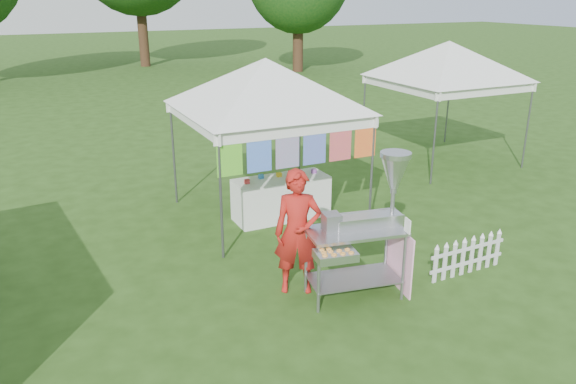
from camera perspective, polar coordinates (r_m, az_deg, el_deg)
ground at (r=8.23m, az=7.98°, el=-10.45°), size 120.00×120.00×0.00m
canopy_main at (r=10.26m, az=-2.29°, el=13.39°), size 4.24×4.24×3.45m
canopy_right at (r=14.52m, az=16.08°, el=14.52°), size 4.24×4.24×3.45m
donut_cart at (r=7.77m, az=8.47°, el=-2.36°), size 1.62×1.00×2.07m
vendor at (r=7.92m, az=0.99°, el=-4.11°), size 0.79×0.68×1.83m
picket_fence at (r=9.06m, az=17.76°, el=-6.28°), size 1.44×0.06×0.56m
display_table at (r=10.70m, az=-0.70°, el=-0.60°), size 1.80×0.70×0.80m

